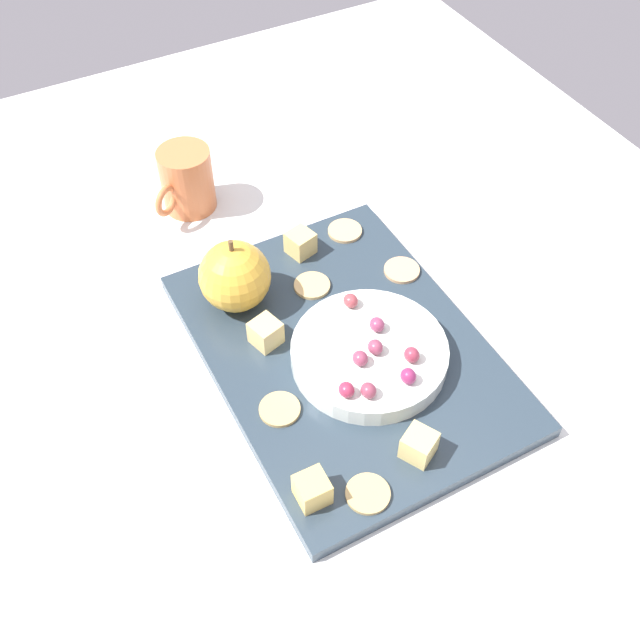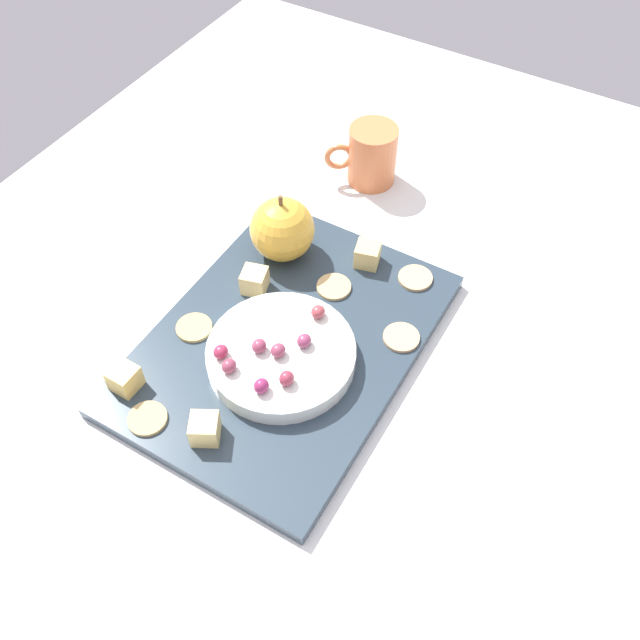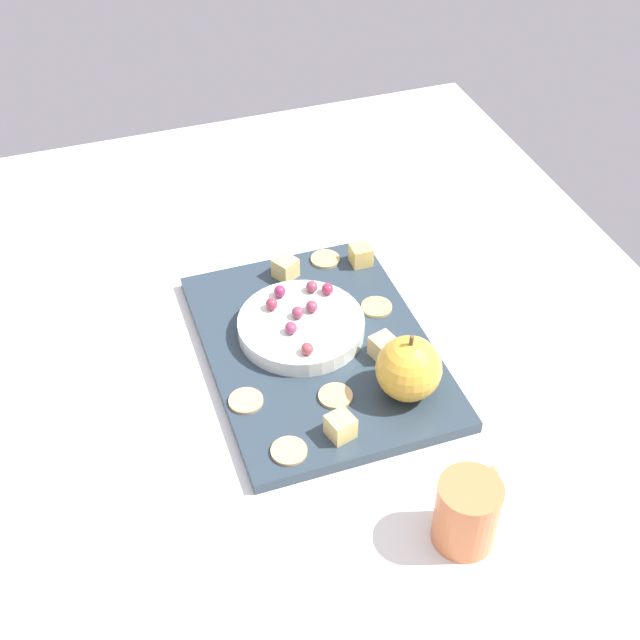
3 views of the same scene
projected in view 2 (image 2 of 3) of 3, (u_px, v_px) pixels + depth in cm
name	position (u px, v px, depth cm)	size (l,w,h in cm)	color
table	(314.00, 353.00, 81.27)	(127.81, 102.34, 4.24)	silver
platter	(285.00, 343.00, 78.55)	(37.06, 27.08, 1.61)	#2A3844
serving_dish	(281.00, 355.00, 75.21)	(16.03, 16.03, 2.12)	silver
apple_whole	(282.00, 229.00, 83.20)	(7.76, 7.76, 7.76)	gold
apple_stem	(281.00, 201.00, 79.70)	(0.50, 0.50, 1.20)	brown
cheese_cube_0	(255.00, 281.00, 81.44)	(2.79, 2.79, 2.79)	#E6C67A
cheese_cube_1	(205.00, 429.00, 69.19)	(2.79, 2.79, 2.79)	#E3C876
cheese_cube_2	(370.00, 256.00, 83.92)	(2.79, 2.79, 2.79)	#E4C672
cheese_cube_3	(124.00, 378.00, 72.93)	(2.79, 2.79, 2.79)	#EDC666
cracker_0	(415.00, 278.00, 83.30)	(4.07, 4.07, 0.40)	tan
cracker_1	(401.00, 337.00, 77.77)	(4.07, 4.07, 0.40)	tan
cracker_2	(147.00, 419.00, 71.29)	(4.07, 4.07, 0.40)	tan
cracker_3	(334.00, 287.00, 82.42)	(4.07, 4.07, 0.40)	tan
cracker_4	(194.00, 328.00, 78.62)	(4.07, 4.07, 0.40)	tan
grape_0	(278.00, 350.00, 73.36)	(1.67, 1.50, 1.47)	#8B3A52
grape_1	(264.00, 387.00, 70.44)	(1.67, 1.50, 1.57)	#892755
grape_2	(304.00, 341.00, 74.16)	(1.67, 1.50, 1.44)	#8A3757
grape_3	(317.00, 312.00, 76.69)	(1.67, 1.50, 1.39)	#9A3D44
grape_4	(221.00, 352.00, 73.27)	(1.67, 1.50, 1.43)	#9A2945
grape_5	(287.00, 378.00, 71.10)	(1.67, 1.50, 1.58)	#903144
grape_6	(259.00, 346.00, 73.73)	(1.67, 1.50, 1.47)	#8B3851
grape_7	(229.00, 366.00, 72.12)	(1.67, 1.50, 1.47)	#87374B
cup	(371.00, 155.00, 94.08)	(7.35, 8.79, 8.16)	#D16F3F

